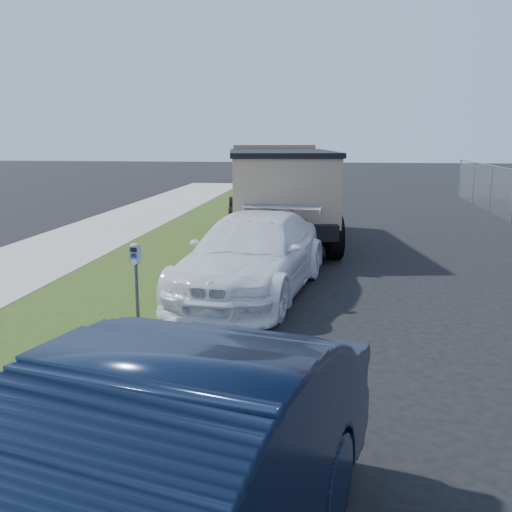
# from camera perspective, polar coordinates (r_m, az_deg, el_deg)

# --- Properties ---
(ground) EXTENTS (120.00, 120.00, 0.00)m
(ground) POSITION_cam_1_polar(r_m,az_deg,el_deg) (9.12, 8.01, -7.63)
(ground) COLOR black
(ground) RESTS_ON ground
(streetside) EXTENTS (6.12, 50.00, 0.15)m
(streetside) POSITION_cam_1_polar(r_m,az_deg,el_deg) (12.28, -19.06, -2.86)
(streetside) COLOR gray
(streetside) RESTS_ON ground
(parking_meter) EXTENTS (0.18, 0.14, 1.21)m
(parking_meter) POSITION_cam_1_polar(r_m,az_deg,el_deg) (9.48, -11.37, -0.79)
(parking_meter) COLOR #3F4247
(parking_meter) RESTS_ON ground
(white_wagon) EXTENTS (2.82, 5.39, 1.49)m
(white_wagon) POSITION_cam_1_polar(r_m,az_deg,el_deg) (11.31, -0.39, 0.12)
(white_wagon) COLOR white
(white_wagon) RESTS_ON ground
(dump_truck) EXTENTS (3.68, 7.18, 2.69)m
(dump_truck) POSITION_cam_1_polar(r_m,az_deg,el_deg) (17.15, 2.02, 6.55)
(dump_truck) COLOR black
(dump_truck) RESTS_ON ground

